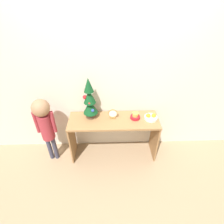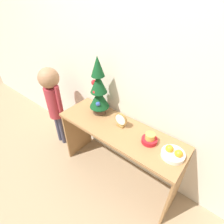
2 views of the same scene
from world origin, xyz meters
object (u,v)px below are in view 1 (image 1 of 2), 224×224
object	(u,v)px
fruit_bowl	(151,117)
singing_bowl	(135,116)
desk_clock	(113,114)
child_figure	(45,122)
mini_tree	(90,100)

from	to	relation	value
fruit_bowl	singing_bowl	distance (m)	0.22
desk_clock	child_figure	xyz separation A→B (m)	(-0.94, -0.10, -0.04)
mini_tree	desk_clock	world-z (taller)	mini_tree
mini_tree	child_figure	world-z (taller)	mini_tree
fruit_bowl	singing_bowl	xyz separation A→B (m)	(-0.22, 0.02, 0.01)
desk_clock	mini_tree	bearing A→B (deg)	171.63
fruit_bowl	singing_bowl	size ratio (longest dim) A/B	1.36
fruit_bowl	mini_tree	bearing A→B (deg)	174.77
fruit_bowl	child_figure	xyz separation A→B (m)	(-1.48, -0.07, 0.01)
fruit_bowl	singing_bowl	world-z (taller)	singing_bowl
mini_tree	fruit_bowl	size ratio (longest dim) A/B	3.32
singing_bowl	desk_clock	world-z (taller)	desk_clock
child_figure	desk_clock	bearing A→B (deg)	6.21
singing_bowl	desk_clock	distance (m)	0.32
mini_tree	singing_bowl	size ratio (longest dim) A/B	4.50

